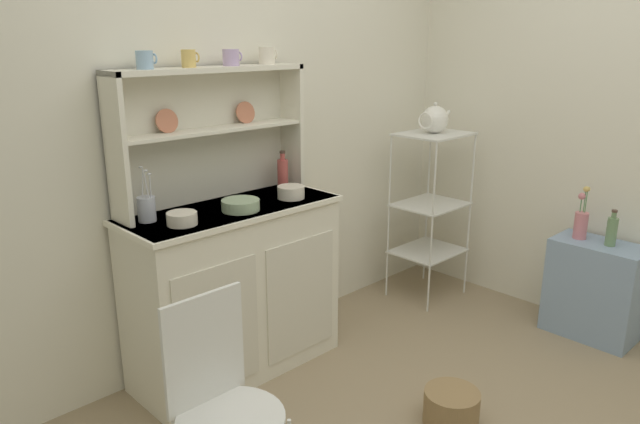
{
  "coord_description": "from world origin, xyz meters",
  "views": [
    {
      "loc": [
        -1.82,
        -0.88,
        1.66
      ],
      "look_at": [
        0.12,
        1.12,
        0.83
      ],
      "focal_mm": 33.23,
      "sensor_mm": 36.0,
      "label": 1
    }
  ],
  "objects_px": {
    "bowl_mixing_large": "(182,218)",
    "utensil_jar": "(147,208)",
    "wire_chair": "(220,394)",
    "hutch_shelf_unit": "(208,124)",
    "flower_vase": "(581,221)",
    "hutch_cabinet": "(235,288)",
    "cup_sky_0": "(145,60)",
    "oil_bottle": "(612,231)",
    "bakers_rack": "(431,196)",
    "side_shelf_blue": "(594,290)",
    "floor_basket": "(451,408)",
    "porcelain_teapot": "(435,119)",
    "jam_bottle": "(283,174)"
  },
  "relations": [
    {
      "from": "bowl_mixing_large",
      "to": "utensil_jar",
      "type": "distance_m",
      "value": 0.18
    },
    {
      "from": "utensil_jar",
      "to": "wire_chair",
      "type": "bearing_deg",
      "value": -105.54
    },
    {
      "from": "hutch_shelf_unit",
      "to": "flower_vase",
      "type": "distance_m",
      "value": 2.12
    },
    {
      "from": "wire_chair",
      "to": "hutch_cabinet",
      "type": "bearing_deg",
      "value": 41.32
    },
    {
      "from": "cup_sky_0",
      "to": "oil_bottle",
      "type": "bearing_deg",
      "value": -32.75
    },
    {
      "from": "hutch_shelf_unit",
      "to": "wire_chair",
      "type": "distance_m",
      "value": 1.37
    },
    {
      "from": "wire_chair",
      "to": "flower_vase",
      "type": "bearing_deg",
      "value": -14.7
    },
    {
      "from": "bakers_rack",
      "to": "side_shelf_blue",
      "type": "xyz_separation_m",
      "value": [
        0.22,
        -0.99,
        -0.4
      ]
    },
    {
      "from": "floor_basket",
      "to": "cup_sky_0",
      "type": "relative_size",
      "value": 2.84
    },
    {
      "from": "bakers_rack",
      "to": "porcelain_teapot",
      "type": "xyz_separation_m",
      "value": [
        -0.0,
        -0.0,
        0.49
      ]
    },
    {
      "from": "hutch_cabinet",
      "to": "cup_sky_0",
      "type": "xyz_separation_m",
      "value": [
        -0.32,
        0.12,
        1.11
      ]
    },
    {
      "from": "hutch_shelf_unit",
      "to": "oil_bottle",
      "type": "xyz_separation_m",
      "value": [
        1.67,
        -1.33,
        -0.61
      ]
    },
    {
      "from": "side_shelf_blue",
      "to": "wire_chair",
      "type": "distance_m",
      "value": 2.35
    },
    {
      "from": "flower_vase",
      "to": "oil_bottle",
      "type": "relative_size",
      "value": 1.48
    },
    {
      "from": "cup_sky_0",
      "to": "oil_bottle",
      "type": "distance_m",
      "value": 2.55
    },
    {
      "from": "floor_basket",
      "to": "hutch_shelf_unit",
      "type": "bearing_deg",
      "value": 108.48
    },
    {
      "from": "cup_sky_0",
      "to": "oil_bottle",
      "type": "height_order",
      "value": "cup_sky_0"
    },
    {
      "from": "hutch_shelf_unit",
      "to": "side_shelf_blue",
      "type": "relative_size",
      "value": 1.81
    },
    {
      "from": "hutch_shelf_unit",
      "to": "bowl_mixing_large",
      "type": "bearing_deg",
      "value": -143.08
    },
    {
      "from": "hutch_cabinet",
      "to": "bowl_mixing_large",
      "type": "xyz_separation_m",
      "value": [
        -0.31,
        -0.07,
        0.45
      ]
    },
    {
      "from": "bowl_mixing_large",
      "to": "flower_vase",
      "type": "xyz_separation_m",
      "value": [
        1.99,
        -0.92,
        -0.24
      ]
    },
    {
      "from": "hutch_shelf_unit",
      "to": "cup_sky_0",
      "type": "xyz_separation_m",
      "value": [
        -0.32,
        -0.04,
        0.31
      ]
    },
    {
      "from": "hutch_cabinet",
      "to": "oil_bottle",
      "type": "xyz_separation_m",
      "value": [
        1.67,
        -1.16,
        0.19
      ]
    },
    {
      "from": "utensil_jar",
      "to": "porcelain_teapot",
      "type": "xyz_separation_m",
      "value": [
        1.85,
        -0.2,
        0.24
      ]
    },
    {
      "from": "cup_sky_0",
      "to": "porcelain_teapot",
      "type": "relative_size",
      "value": 0.34
    },
    {
      "from": "wire_chair",
      "to": "floor_basket",
      "type": "distance_m",
      "value": 1.15
    },
    {
      "from": "wire_chair",
      "to": "flower_vase",
      "type": "height_order",
      "value": "flower_vase"
    },
    {
      "from": "wire_chair",
      "to": "oil_bottle",
      "type": "bearing_deg",
      "value": -18.82
    },
    {
      "from": "porcelain_teapot",
      "to": "utensil_jar",
      "type": "bearing_deg",
      "value": 173.75
    },
    {
      "from": "cup_sky_0",
      "to": "bowl_mixing_large",
      "type": "height_order",
      "value": "cup_sky_0"
    },
    {
      "from": "cup_sky_0",
      "to": "oil_bottle",
      "type": "relative_size",
      "value": 0.43
    },
    {
      "from": "jam_bottle",
      "to": "oil_bottle",
      "type": "relative_size",
      "value": 1.04
    },
    {
      "from": "bakers_rack",
      "to": "oil_bottle",
      "type": "xyz_separation_m",
      "value": [
        0.22,
        -1.04,
        -0.04
      ]
    },
    {
      "from": "hutch_cabinet",
      "to": "oil_bottle",
      "type": "bearing_deg",
      "value": -34.79
    },
    {
      "from": "bakers_rack",
      "to": "hutch_shelf_unit",
      "type": "bearing_deg",
      "value": 168.78
    },
    {
      "from": "bakers_rack",
      "to": "flower_vase",
      "type": "height_order",
      "value": "bakers_rack"
    },
    {
      "from": "bowl_mixing_large",
      "to": "floor_basket",
      "type": "bearing_deg",
      "value": -53.3
    },
    {
      "from": "porcelain_teapot",
      "to": "oil_bottle",
      "type": "bearing_deg",
      "value": -77.84
    },
    {
      "from": "bakers_rack",
      "to": "floor_basket",
      "type": "bearing_deg",
      "value": -139.21
    },
    {
      "from": "bakers_rack",
      "to": "flower_vase",
      "type": "xyz_separation_m",
      "value": [
        0.22,
        -0.87,
        -0.02
      ]
    },
    {
      "from": "flower_vase",
      "to": "cup_sky_0",
      "type": "bearing_deg",
      "value": 150.82
    },
    {
      "from": "hutch_shelf_unit",
      "to": "porcelain_teapot",
      "type": "distance_m",
      "value": 1.48
    },
    {
      "from": "hutch_cabinet",
      "to": "floor_basket",
      "type": "bearing_deg",
      "value": -68.84
    },
    {
      "from": "cup_sky_0",
      "to": "flower_vase",
      "type": "xyz_separation_m",
      "value": [
        2.0,
        -1.12,
        -0.9
      ]
    },
    {
      "from": "jam_bottle",
      "to": "oil_bottle",
      "type": "xyz_separation_m",
      "value": [
        1.27,
        -1.25,
        -0.32
      ]
    },
    {
      "from": "bakers_rack",
      "to": "oil_bottle",
      "type": "bearing_deg",
      "value": -77.93
    },
    {
      "from": "wire_chair",
      "to": "oil_bottle",
      "type": "distance_m",
      "value": 2.35
    },
    {
      "from": "cup_sky_0",
      "to": "utensil_jar",
      "type": "height_order",
      "value": "cup_sky_0"
    },
    {
      "from": "hutch_cabinet",
      "to": "porcelain_teapot",
      "type": "xyz_separation_m",
      "value": [
        1.45,
        -0.12,
        0.72
      ]
    },
    {
      "from": "bakers_rack",
      "to": "floor_basket",
      "type": "height_order",
      "value": "bakers_rack"
    }
  ]
}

